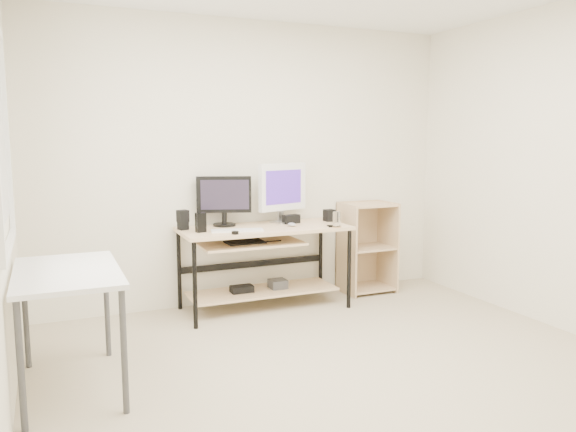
% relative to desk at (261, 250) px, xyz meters
% --- Properties ---
extents(room, '(4.01, 4.01, 2.62)m').
position_rel_desk_xyz_m(room, '(-0.11, -1.62, 0.78)').
color(room, '#BDAE91').
rests_on(room, ground).
extents(desk, '(1.50, 0.65, 0.75)m').
position_rel_desk_xyz_m(desk, '(0.00, 0.00, 0.00)').
color(desk, beige).
rests_on(desk, ground).
extents(side_table, '(0.60, 1.00, 0.75)m').
position_rel_desk_xyz_m(side_table, '(-1.65, -1.06, 0.13)').
color(side_table, white).
rests_on(side_table, ground).
extents(shelf_unit, '(0.50, 0.40, 0.90)m').
position_rel_desk_xyz_m(shelf_unit, '(1.18, 0.16, -0.09)').
color(shelf_unit, '#D2B283').
rests_on(shelf_unit, ground).
extents(black_monitor, '(0.48, 0.21, 0.45)m').
position_rel_desk_xyz_m(black_monitor, '(-0.28, 0.19, 0.47)').
color(black_monitor, black).
rests_on(black_monitor, desk).
extents(white_imac, '(0.51, 0.19, 0.55)m').
position_rel_desk_xyz_m(white_imac, '(0.27, 0.15, 0.53)').
color(white_imac, silver).
rests_on(white_imac, desk).
extents(keyboard, '(0.46, 0.21, 0.02)m').
position_rel_desk_xyz_m(keyboard, '(-0.27, -0.13, 0.22)').
color(keyboard, white).
rests_on(keyboard, desk).
extents(mouse, '(0.08, 0.11, 0.03)m').
position_rel_desk_xyz_m(mouse, '(0.26, -0.08, 0.23)').
color(mouse, '#AAAAAF').
rests_on(mouse, desk).
extents(center_speaker, '(0.17, 0.10, 0.08)m').
position_rel_desk_xyz_m(center_speaker, '(0.33, 0.08, 0.25)').
color(center_speaker, black).
rests_on(center_speaker, desk).
extents(speaker_left, '(0.10, 0.10, 0.17)m').
position_rel_desk_xyz_m(speaker_left, '(-0.67, 0.13, 0.30)').
color(speaker_left, black).
rests_on(speaker_left, desk).
extents(speaker_right, '(0.10, 0.10, 0.11)m').
position_rel_desk_xyz_m(speaker_right, '(0.72, 0.07, 0.27)').
color(speaker_right, black).
rests_on(speaker_right, desk).
extents(audio_controller, '(0.09, 0.06, 0.17)m').
position_rel_desk_xyz_m(audio_controller, '(-0.56, -0.06, 0.29)').
color(audio_controller, black).
rests_on(audio_controller, desk).
extents(volume_puck, '(0.07, 0.07, 0.02)m').
position_rel_desk_xyz_m(volume_puck, '(-0.33, -0.27, 0.22)').
color(volume_puck, black).
rests_on(volume_puck, desk).
extents(smartphone, '(0.08, 0.11, 0.01)m').
position_rel_desk_xyz_m(smartphone, '(0.58, -0.23, 0.22)').
color(smartphone, black).
rests_on(smartphone, desk).
extents(coaster, '(0.09, 0.09, 0.01)m').
position_rel_desk_xyz_m(coaster, '(0.61, -0.28, 0.21)').
color(coaster, '#AE824E').
rests_on(coaster, desk).
extents(drinking_glass, '(0.07, 0.07, 0.13)m').
position_rel_desk_xyz_m(drinking_glass, '(0.61, -0.28, 0.28)').
color(drinking_glass, white).
rests_on(drinking_glass, coaster).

